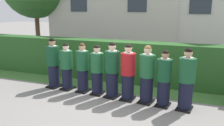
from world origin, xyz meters
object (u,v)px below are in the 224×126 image
(student_front_row_2, at_px, (83,69))
(student_front_row_8, at_px, (186,81))
(student_front_row_4, at_px, (112,71))
(student_front_row_0, at_px, (53,64))
(student_front_row_6, at_px, (147,76))
(student_front_row_7, at_px, (164,80))
(student_in_red_blazer, at_px, (128,74))
(student_front_row_1, at_px, (67,68))
(student_front_row_3, at_px, (97,71))

(student_front_row_2, height_order, student_front_row_8, student_front_row_8)
(student_front_row_4, bearing_deg, student_front_row_0, 175.55)
(student_front_row_6, distance_m, student_front_row_8, 1.07)
(student_front_row_4, xyz_separation_m, student_front_row_7, (1.55, -0.15, -0.05))
(student_in_red_blazer, bearing_deg, student_front_row_1, 175.22)
(student_in_red_blazer, xyz_separation_m, student_front_row_7, (1.05, -0.10, -0.04))
(student_front_row_1, bearing_deg, student_in_red_blazer, -4.78)
(student_front_row_0, distance_m, student_front_row_8, 4.31)
(student_front_row_4, relative_size, student_front_row_8, 1.01)
(student_in_red_blazer, distance_m, student_front_row_7, 1.05)
(student_front_row_4, bearing_deg, student_front_row_6, -3.98)
(student_front_row_2, height_order, student_front_row_3, student_front_row_2)
(student_in_red_blazer, bearing_deg, student_front_row_3, 173.94)
(student_front_row_6, height_order, student_front_row_8, student_front_row_8)
(student_front_row_1, xyz_separation_m, student_front_row_2, (0.60, -0.03, 0.02))
(student_front_row_7, bearing_deg, student_front_row_1, 174.95)
(student_front_row_2, bearing_deg, student_in_red_blazer, -5.68)
(student_front_row_0, xyz_separation_m, student_front_row_3, (1.65, -0.10, -0.06))
(student_front_row_1, bearing_deg, student_front_row_8, -4.90)
(student_front_row_3, height_order, student_front_row_4, student_front_row_4)
(student_front_row_0, xyz_separation_m, student_front_row_1, (0.53, -0.03, -0.06))
(student_front_row_3, relative_size, student_in_red_blazer, 0.94)
(student_front_row_3, xyz_separation_m, student_in_red_blazer, (1.02, -0.11, 0.05))
(student_front_row_3, distance_m, student_front_row_7, 2.08)
(student_front_row_2, height_order, student_in_red_blazer, student_in_red_blazer)
(student_front_row_2, distance_m, student_front_row_8, 3.19)
(student_front_row_1, xyz_separation_m, student_in_red_blazer, (2.14, -0.18, 0.06))
(student_front_row_0, distance_m, student_front_row_1, 0.54)
(student_front_row_2, relative_size, student_front_row_6, 0.95)
(student_front_row_2, distance_m, student_front_row_3, 0.53)
(student_front_row_1, height_order, student_front_row_6, student_front_row_6)
(student_front_row_2, relative_size, student_front_row_7, 1.01)
(student_front_row_1, xyz_separation_m, student_front_row_4, (1.64, -0.14, 0.07))
(student_front_row_0, bearing_deg, student_front_row_8, -4.72)
(student_front_row_2, distance_m, student_in_red_blazer, 1.55)
(student_front_row_1, bearing_deg, student_front_row_3, -3.60)
(student_front_row_0, relative_size, student_front_row_7, 1.07)
(student_front_row_6, height_order, student_front_row_7, student_front_row_6)
(student_front_row_4, relative_size, student_front_row_7, 1.07)
(student_in_red_blazer, bearing_deg, student_front_row_0, 175.49)
(student_front_row_1, relative_size, student_front_row_3, 0.99)
(student_front_row_3, distance_m, student_in_red_blazer, 1.03)
(student_front_row_0, xyz_separation_m, student_front_row_4, (2.17, -0.17, 0.00))
(student_front_row_4, height_order, student_in_red_blazer, student_front_row_4)
(student_front_row_1, height_order, student_front_row_7, student_front_row_7)
(student_front_row_0, height_order, student_front_row_8, student_front_row_0)
(student_front_row_0, height_order, student_front_row_2, student_front_row_0)
(student_front_row_2, bearing_deg, student_front_row_0, 177.11)
(student_front_row_7, height_order, student_front_row_8, student_front_row_8)
(student_front_row_2, xyz_separation_m, student_in_red_blazer, (1.55, -0.15, 0.04))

